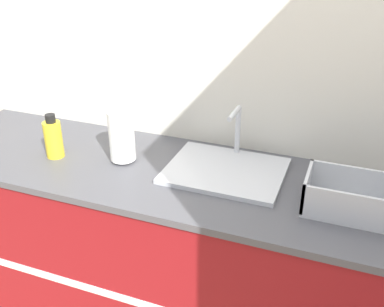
% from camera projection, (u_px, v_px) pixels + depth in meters
% --- Properties ---
extents(wall_back, '(4.83, 0.06, 2.60)m').
position_uv_depth(wall_back, '(207.00, 63.00, 2.06)').
color(wall_back, beige).
rests_on(wall_back, ground_plane).
extents(counter_cabinet, '(2.46, 0.68, 0.91)m').
position_uv_depth(counter_cabinet, '(179.00, 255.00, 2.14)').
color(counter_cabinet, maroon).
rests_on(counter_cabinet, ground_plane).
extents(sink, '(0.50, 0.39, 0.25)m').
position_uv_depth(sink, '(226.00, 169.00, 1.93)').
color(sink, silver).
rests_on(sink, counter_cabinet).
extents(paper_towel_roll, '(0.11, 0.11, 0.24)m').
position_uv_depth(paper_towel_roll, '(122.00, 136.00, 1.98)').
color(paper_towel_roll, '#4C4C51').
rests_on(paper_towel_roll, counter_cabinet).
extents(dish_rack, '(0.32, 0.22, 0.13)m').
position_uv_depth(dish_rack, '(349.00, 199.00, 1.65)').
color(dish_rack, '#B7BABF').
rests_on(dish_rack, counter_cabinet).
extents(bottle_yellow, '(0.08, 0.08, 0.21)m').
position_uv_depth(bottle_yellow, '(53.00, 138.00, 2.03)').
color(bottle_yellow, yellow).
rests_on(bottle_yellow, counter_cabinet).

